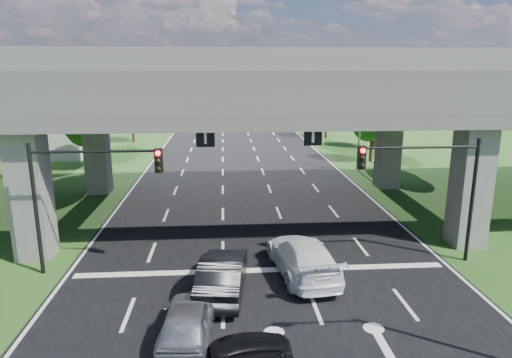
{
  "coord_description": "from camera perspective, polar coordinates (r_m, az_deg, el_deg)",
  "views": [
    {
      "loc": [
        -1.66,
        -15.88,
        9.12
      ],
      "look_at": [
        0.02,
        7.59,
        3.37
      ],
      "focal_mm": 32.0,
      "sensor_mm": 36.0,
      "label": 1
    }
  ],
  "objects": [
    {
      "name": "ground",
      "position": [
        18.39,
        1.7,
        -16.02
      ],
      "size": [
        160.0,
        160.0,
        0.0
      ],
      "primitive_type": "plane",
      "color": "#244E19",
      "rests_on": "ground"
    },
    {
      "name": "road",
      "position": [
        27.49,
        -0.39,
        -5.62
      ],
      "size": [
        18.0,
        120.0,
        0.03
      ],
      "primitive_type": "cube",
      "color": "black",
      "rests_on": "ground"
    },
    {
      "name": "overpass",
      "position": [
        27.96,
        -0.69,
        11.26
      ],
      "size": [
        80.0,
        15.0,
        10.0
      ],
      "color": "#3D3B38",
      "rests_on": "ground"
    },
    {
      "name": "signal_right",
      "position": [
        22.52,
        20.94,
        0.15
      ],
      "size": [
        5.76,
        0.54,
        6.0
      ],
      "color": "black",
      "rests_on": "ground"
    },
    {
      "name": "signal_left",
      "position": [
        21.34,
        -20.75,
        -0.55
      ],
      "size": [
        5.76,
        0.54,
        6.0
      ],
      "color": "black",
      "rests_on": "ground"
    },
    {
      "name": "streetlight_far",
      "position": [
        41.71,
        12.46,
        8.91
      ],
      "size": [
        3.38,
        0.25,
        10.0
      ],
      "color": "gray",
      "rests_on": "ground"
    },
    {
      "name": "streetlight_beyond",
      "position": [
        57.2,
        7.91,
        10.32
      ],
      "size": [
        3.38,
        0.25,
        10.0
      ],
      "color": "gray",
      "rests_on": "ground"
    },
    {
      "name": "tree_left_near",
      "position": [
        43.86,
        -20.51,
        7.24
      ],
      "size": [
        4.5,
        4.5,
        7.8
      ],
      "color": "black",
      "rests_on": "ground"
    },
    {
      "name": "tree_left_mid",
      "position": [
        52.41,
        -21.21,
        7.39
      ],
      "size": [
        3.91,
        3.9,
        6.76
      ],
      "color": "black",
      "rests_on": "ground"
    },
    {
      "name": "tree_left_far",
      "position": [
        59.11,
        -15.3,
        9.39
      ],
      "size": [
        4.8,
        4.8,
        8.32
      ],
      "color": "black",
      "rests_on": "ground"
    },
    {
      "name": "tree_right_near",
      "position": [
        46.51,
        14.5,
        7.59
      ],
      "size": [
        4.2,
        4.2,
        7.28
      ],
      "color": "black",
      "rests_on": "ground"
    },
    {
      "name": "tree_right_mid",
      "position": [
        55.04,
        14.85,
        8.12
      ],
      "size": [
        3.91,
        3.9,
        6.76
      ],
      "color": "black",
      "rests_on": "ground"
    },
    {
      "name": "tree_right_far",
      "position": [
        61.58,
        8.91,
        9.56
      ],
      "size": [
        4.5,
        4.5,
        7.8
      ],
      "color": "black",
      "rests_on": "ground"
    },
    {
      "name": "car_silver",
      "position": [
        16.32,
        -8.57,
        -17.22
      ],
      "size": [
        2.0,
        4.46,
        1.49
      ],
      "primitive_type": "imported",
      "rotation": [
        0.0,
        0.0,
        3.08
      ],
      "color": "#ACAFB4",
      "rests_on": "road"
    },
    {
      "name": "car_dark",
      "position": [
        19.23,
        -4.19,
        -11.76
      ],
      "size": [
        2.31,
        5.2,
        1.66
      ],
      "primitive_type": "imported",
      "rotation": [
        0.0,
        0.0,
        3.03
      ],
      "color": "black",
      "rests_on": "road"
    },
    {
      "name": "car_white",
      "position": [
        20.9,
        5.87,
        -9.62
      ],
      "size": [
        3.03,
        6.0,
        1.67
      ],
      "primitive_type": "imported",
      "rotation": [
        0.0,
        0.0,
        3.27
      ],
      "color": "white",
      "rests_on": "road"
    }
  ]
}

